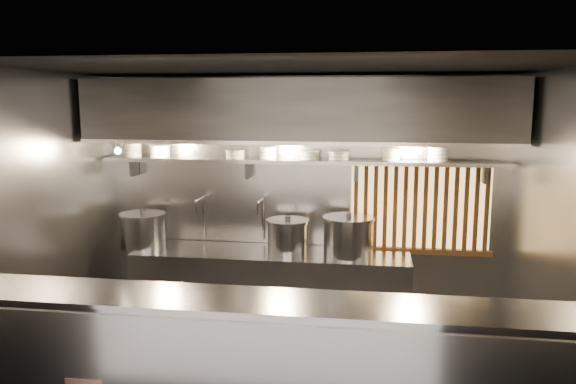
% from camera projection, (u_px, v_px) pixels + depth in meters
% --- Properties ---
extents(floor, '(4.50, 4.50, 0.00)m').
position_uv_depth(floor, '(282.00, 381.00, 5.12)').
color(floor, black).
rests_on(floor, ground).
extents(ceiling, '(4.50, 4.50, 0.00)m').
position_uv_depth(ceiling, '(281.00, 68.00, 4.66)').
color(ceiling, black).
rests_on(ceiling, wall_back).
extents(wall_back, '(4.50, 0.00, 4.50)m').
position_uv_depth(wall_back, '(302.00, 201.00, 6.35)').
color(wall_back, gray).
rests_on(wall_back, floor).
extents(wall_left, '(0.00, 3.00, 3.00)m').
position_uv_depth(wall_left, '(43.00, 224.00, 5.21)').
color(wall_left, gray).
rests_on(wall_left, floor).
extents(wall_right, '(0.00, 3.00, 3.00)m').
position_uv_depth(wall_right, '(554.00, 241.00, 4.57)').
color(wall_right, gray).
rests_on(wall_right, floor).
extents(serving_counter, '(4.50, 0.56, 1.13)m').
position_uv_depth(serving_counter, '(261.00, 374.00, 4.09)').
color(serving_counter, '#9A9A9F').
rests_on(serving_counter, floor).
extents(cooking_bench, '(3.00, 0.70, 0.90)m').
position_uv_depth(cooking_bench, '(271.00, 291.00, 6.19)').
color(cooking_bench, '#9A9A9F').
rests_on(cooking_bench, floor).
extents(bowl_shelf, '(4.40, 0.34, 0.04)m').
position_uv_depth(bowl_shelf, '(301.00, 161.00, 6.10)').
color(bowl_shelf, '#9A9A9F').
rests_on(bowl_shelf, wall_back).
extents(exhaust_hood, '(4.40, 0.81, 0.65)m').
position_uv_depth(exhaust_hood, '(298.00, 111.00, 5.80)').
color(exhaust_hood, '#2D2D30').
rests_on(exhaust_hood, ceiling).
extents(wood_screen, '(1.56, 0.09, 1.04)m').
position_uv_depth(wood_screen, '(420.00, 207.00, 6.12)').
color(wood_screen, '#FCC571').
rests_on(wood_screen, wall_back).
extents(faucet_left, '(0.04, 0.30, 0.50)m').
position_uv_depth(faucet_left, '(201.00, 209.00, 6.41)').
color(faucet_left, silver).
rests_on(faucet_left, wall_back).
extents(faucet_right, '(0.04, 0.30, 0.50)m').
position_uv_depth(faucet_right, '(261.00, 211.00, 6.30)').
color(faucet_right, silver).
rests_on(faucet_right, wall_back).
extents(heat_lamp, '(0.25, 0.35, 0.20)m').
position_uv_depth(heat_lamp, '(116.00, 145.00, 5.89)').
color(heat_lamp, '#9A9A9F').
rests_on(heat_lamp, exhaust_hood).
extents(pendant_bulb, '(0.09, 0.09, 0.19)m').
position_uv_depth(pendant_bulb, '(290.00, 155.00, 5.98)').
color(pendant_bulb, '#2D2D30').
rests_on(pendant_bulb, exhaust_hood).
extents(stock_pot_left, '(0.57, 0.57, 0.43)m').
position_uv_depth(stock_pot_left, '(143.00, 230.00, 6.28)').
color(stock_pot_left, '#9A9A9F').
rests_on(stock_pot_left, cooking_bench).
extents(stock_pot_mid, '(0.59, 0.59, 0.40)m').
position_uv_depth(stock_pot_mid, '(288.00, 236.00, 6.10)').
color(stock_pot_mid, '#9A9A9F').
rests_on(stock_pot_mid, cooking_bench).
extents(stock_pot_right, '(0.65, 0.65, 0.47)m').
position_uv_depth(stock_pot_right, '(348.00, 236.00, 5.92)').
color(stock_pot_right, '#9A9A9F').
rests_on(stock_pot_right, cooking_bench).
extents(bowl_stack_0, '(0.21, 0.21, 0.17)m').
position_uv_depth(bowl_stack_0, '(133.00, 149.00, 6.36)').
color(bowl_stack_0, silver).
rests_on(bowl_stack_0, bowl_shelf).
extents(bowl_stack_1, '(0.24, 0.24, 0.13)m').
position_uv_depth(bowl_stack_1, '(160.00, 151.00, 6.32)').
color(bowl_stack_1, silver).
rests_on(bowl_stack_1, bowl_shelf).
extents(bowl_stack_2, '(0.22, 0.22, 0.09)m').
position_uv_depth(bowl_stack_2, '(235.00, 154.00, 6.20)').
color(bowl_stack_2, silver).
rests_on(bowl_stack_2, bowl_shelf).
extents(bowl_stack_3, '(0.20, 0.20, 0.13)m').
position_uv_depth(bowl_stack_3, '(268.00, 153.00, 6.14)').
color(bowl_stack_3, silver).
rests_on(bowl_stack_3, bowl_shelf).
extents(bowl_stack_4, '(0.24, 0.24, 0.09)m').
position_uv_depth(bowl_stack_4, '(309.00, 155.00, 6.08)').
color(bowl_stack_4, silver).
rests_on(bowl_stack_4, bowl_shelf).
extents(bowl_stack_5, '(0.23, 0.23, 0.09)m').
position_uv_depth(bowl_stack_5, '(339.00, 155.00, 6.03)').
color(bowl_stack_5, silver).
rests_on(bowl_stack_5, bowl_shelf).
extents(bowl_stack_6, '(0.20, 0.20, 0.13)m').
position_uv_depth(bowl_stack_6, '(391.00, 154.00, 5.95)').
color(bowl_stack_6, silver).
rests_on(bowl_stack_6, bowl_shelf).
extents(bowl_stack_7, '(0.22, 0.22, 0.17)m').
position_uv_depth(bowl_stack_7, '(438.00, 153.00, 5.88)').
color(bowl_stack_7, silver).
rests_on(bowl_stack_7, bowl_shelf).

